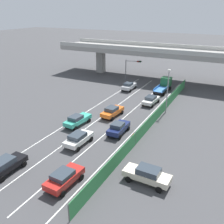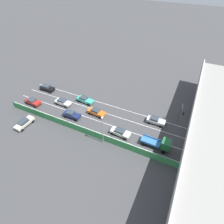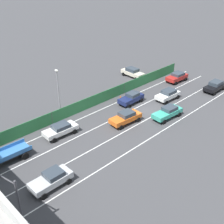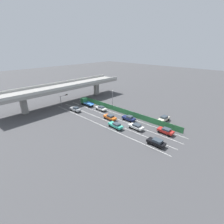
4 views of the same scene
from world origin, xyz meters
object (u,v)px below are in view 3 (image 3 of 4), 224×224
at_px(car_hatchback_white, 61,129).
at_px(car_sedan_black, 215,86).
at_px(traffic_light, 7,190).
at_px(car_sedan_navy, 131,98).
at_px(parked_sedan_cream, 133,72).
at_px(car_taxi_orange, 126,117).
at_px(car_sedan_red, 177,77).
at_px(traffic_cone, 121,97).
at_px(street_lamp, 58,90).
at_px(car_sedan_silver, 51,179).
at_px(car_taxi_teal, 168,112).
at_px(car_sedan_white, 168,94).

xyz_separation_m(car_hatchback_white, car_sedan_black, (-6.78, -26.11, 0.05)).
bearing_deg(traffic_light, car_sedan_navy, -70.57).
distance_m(car_sedan_black, parked_sedan_cream, 14.60).
xyz_separation_m(car_taxi_orange, car_sedan_navy, (3.45, -4.89, 0.01)).
relative_size(car_sedan_red, traffic_light, 0.80).
height_order(car_sedan_navy, traffic_cone, car_sedan_navy).
xyz_separation_m(car_sedan_red, car_hatchback_white, (0.07, 25.06, -0.04)).
distance_m(car_taxi_orange, parked_sedan_cream, 16.73).
bearing_deg(traffic_cone, parked_sedan_cream, -59.01).
relative_size(car_taxi_orange, car_sedan_black, 1.08).
bearing_deg(car_sedan_red, car_sedan_navy, 90.54).
bearing_deg(car_sedan_navy, street_lamp, 70.92).
xyz_separation_m(car_sedan_black, traffic_light, (-1.73, 36.85, 2.91)).
bearing_deg(parked_sedan_cream, car_sedan_black, -159.46).
bearing_deg(car_sedan_navy, traffic_light, 109.43).
bearing_deg(car_sedan_red, parked_sedan_cream, 30.39).
relative_size(car_sedan_red, car_hatchback_white, 0.97).
distance_m(car_sedan_black, traffic_light, 37.01).
bearing_deg(car_sedan_black, street_lamp, 66.68).
bearing_deg(street_lamp, car_sedan_silver, 140.96).
relative_size(car_taxi_orange, car_sedan_navy, 1.08).
relative_size(car_taxi_teal, street_lamp, 0.67).
bearing_deg(traffic_cone, car_taxi_teal, -176.97).
height_order(car_taxi_teal, traffic_light, traffic_light).
relative_size(car_sedan_black, car_taxi_teal, 0.90).
bearing_deg(car_taxi_teal, car_sedan_silver, 90.61).
relative_size(car_sedan_white, car_hatchback_white, 0.97).
bearing_deg(parked_sedan_cream, car_sedan_silver, 117.11).
height_order(car_sedan_white, car_hatchback_white, car_sedan_white).
relative_size(car_sedan_white, car_taxi_teal, 0.90).
xyz_separation_m(car_taxi_orange, street_lamp, (7.06, 5.55, 3.46)).
bearing_deg(car_sedan_navy, parked_sedan_cream, -48.94).
height_order(car_sedan_black, car_sedan_navy, car_sedan_navy).
bearing_deg(traffic_cone, car_taxi_orange, 139.50).
distance_m(car_taxi_orange, car_sedan_black, 18.40).
relative_size(car_hatchback_white, car_taxi_teal, 0.93).
height_order(car_sedan_red, street_lamp, street_lamp).
bearing_deg(car_sedan_black, car_taxi_orange, 80.14).
relative_size(car_sedan_red, car_sedan_navy, 1.00).
xyz_separation_m(car_sedan_navy, parked_sedan_cream, (7.08, -8.12, 0.03)).
distance_m(car_sedan_black, car_taxi_teal, 12.92).
xyz_separation_m(car_sedan_silver, traffic_light, (-1.62, 4.80, 2.93)).
height_order(car_sedan_black, traffic_light, traffic_light).
distance_m(car_hatchback_white, car_sedan_silver, 9.10).
xyz_separation_m(car_taxi_orange, car_hatchback_white, (3.63, 7.98, -0.03)).
distance_m(car_sedan_red, street_lamp, 23.17).
bearing_deg(car_sedan_white, car_sedan_red, -65.67).
distance_m(car_sedan_silver, car_taxi_teal, 19.13).
xyz_separation_m(car_sedan_white, car_sedan_red, (3.25, -7.19, 0.01)).
bearing_deg(traffic_light, car_sedan_black, -87.31).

